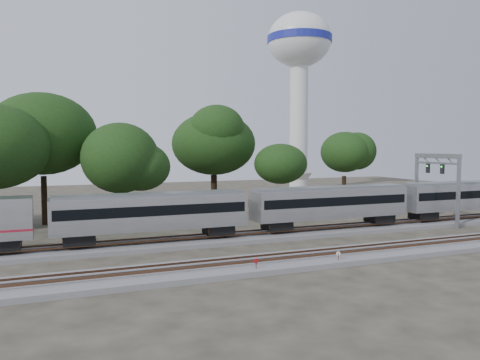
{
  "coord_description": "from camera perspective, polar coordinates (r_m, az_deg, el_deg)",
  "views": [
    {
      "loc": [
        -10.91,
        -35.11,
        8.9
      ],
      "look_at": [
        5.24,
        5.0,
        5.82
      ],
      "focal_mm": 35.0,
      "sensor_mm": 36.0,
      "label": 1
    }
  ],
  "objects": [
    {
      "name": "tree_4",
      "position": [
        52.44,
        -14.39,
        2.59
      ],
      "size": [
        7.8,
        7.8,
        11.0
      ],
      "color": "black",
      "rests_on": "ground"
    },
    {
      "name": "ground",
      "position": [
        37.83,
        -4.6,
        -9.54
      ],
      "size": [
        160.0,
        160.0,
        0.0
      ],
      "primitive_type": "plane",
      "color": "#383328",
      "rests_on": "ground"
    },
    {
      "name": "tree_3",
      "position": [
        57.55,
        -22.95,
        5.18
      ],
      "size": [
        10.52,
        10.52,
        14.82
      ],
      "color": "black",
      "rests_on": "ground"
    },
    {
      "name": "track_far",
      "position": [
        43.41,
        -6.99,
        -7.51
      ],
      "size": [
        160.0,
        5.0,
        0.73
      ],
      "color": "slate",
      "rests_on": "ground"
    },
    {
      "name": "track_near",
      "position": [
        34.1,
        -2.57,
        -10.7
      ],
      "size": [
        160.0,
        5.0,
        0.73
      ],
      "color": "slate",
      "rests_on": "ground"
    },
    {
      "name": "switch_stand_red",
      "position": [
        33.23,
        1.97,
        -10.21
      ],
      "size": [
        0.35,
        0.07,
        1.1
      ],
      "rotation": [
        0.0,
        0.0,
        0.05
      ],
      "color": "#512D19",
      "rests_on": "ground"
    },
    {
      "name": "tree_6",
      "position": [
        59.47,
        4.96,
        1.95
      ],
      "size": [
        6.85,
        6.85,
        9.65
      ],
      "color": "black",
      "rests_on": "ground"
    },
    {
      "name": "train",
      "position": [
        61.5,
        25.78,
        -1.67
      ],
      "size": [
        126.47,
        3.08,
        4.54
      ],
      "color": "silver",
      "rests_on": "ground"
    },
    {
      "name": "water_tower",
      "position": [
        97.63,
        7.24,
        14.41
      ],
      "size": [
        12.9,
        12.9,
        35.72
      ],
      "color": "silver",
      "rests_on": "ground"
    },
    {
      "name": "tree_5",
      "position": [
        64.21,
        -3.21,
        4.42
      ],
      "size": [
        9.46,
        9.46,
        13.33
      ],
      "color": "black",
      "rests_on": "ground"
    },
    {
      "name": "signal_gantry",
      "position": [
        58.02,
        22.84,
        0.8
      ],
      "size": [
        0.56,
        6.67,
        8.11
      ],
      "color": "gray",
      "rests_on": "ground"
    },
    {
      "name": "switch_lever",
      "position": [
        36.13,
        11.42,
        -10.02
      ],
      "size": [
        0.56,
        0.42,
        0.3
      ],
      "primitive_type": "cube",
      "rotation": [
        0.0,
        0.0,
        0.25
      ],
      "color": "#512D19",
      "rests_on": "ground"
    },
    {
      "name": "switch_stand_white",
      "position": [
        36.43,
        11.9,
        -9.08
      ],
      "size": [
        0.32,
        0.15,
        1.03
      ],
      "rotation": [
        0.0,
        0.0,
        -0.37
      ],
      "color": "#512D19",
      "rests_on": "ground"
    },
    {
      "name": "tree_7",
      "position": [
        74.29,
        12.62,
        3.32
      ],
      "size": [
        8.2,
        8.2,
        11.56
      ],
      "color": "black",
      "rests_on": "ground"
    }
  ]
}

